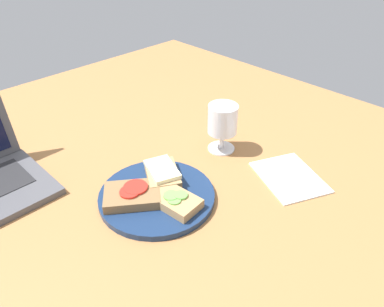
# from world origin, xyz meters

# --- Properties ---
(wooden_table) EXTENTS (1.40, 1.40, 0.03)m
(wooden_table) POSITION_xyz_m (0.00, 0.00, 0.01)
(wooden_table) COLOR #9E6B3D
(wooden_table) RESTS_ON ground
(plate) EXTENTS (0.24, 0.24, 0.01)m
(plate) POSITION_xyz_m (-0.05, -0.07, 0.04)
(plate) COLOR navy
(plate) RESTS_ON wooden_table
(sandwich_with_tomato) EXTENTS (0.14, 0.13, 0.03)m
(sandwich_with_tomato) POSITION_xyz_m (-0.10, -0.05, 0.05)
(sandwich_with_tomato) COLOR brown
(sandwich_with_tomato) RESTS_ON plate
(sandwich_with_cucumber) EXTENTS (0.07, 0.11, 0.02)m
(sandwich_with_cucumber) POSITION_xyz_m (-0.05, -0.12, 0.05)
(sandwich_with_cucumber) COLOR #A88456
(sandwich_with_cucumber) RESTS_ON plate
(sandwich_with_cheese) EXTENTS (0.11, 0.12, 0.03)m
(sandwich_with_cheese) POSITION_xyz_m (-0.01, -0.04, 0.06)
(sandwich_with_cheese) COLOR #A88456
(sandwich_with_cheese) RESTS_ON plate
(wine_glass) EXTENTS (0.07, 0.07, 0.12)m
(wine_glass) POSITION_xyz_m (0.19, -0.04, 0.11)
(wine_glass) COLOR white
(wine_glass) RESTS_ON wooden_table
(napkin) EXTENTS (0.18, 0.19, 0.00)m
(napkin) POSITION_xyz_m (0.21, -0.23, 0.03)
(napkin) COLOR white
(napkin) RESTS_ON wooden_table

